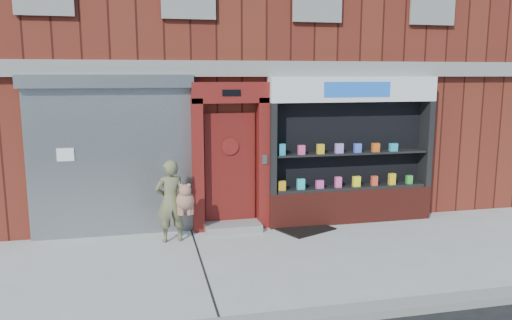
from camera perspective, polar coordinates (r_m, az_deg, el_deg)
name	(u,v)px	position (r m, az deg, el deg)	size (l,w,h in m)	color
ground	(295,258)	(8.55, 4.43, -11.11)	(80.00, 80.00, 0.00)	#9E9E99
curb	(345,314)	(6.68, 10.13, -16.92)	(60.00, 0.30, 0.12)	gray
building	(231,39)	(13.86, -2.88, 13.70)	(12.00, 8.16, 8.00)	#5C1E15
shutter_bay	(111,146)	(9.66, -16.26, 1.50)	(3.10, 0.30, 3.04)	gray
red_door_bay	(231,157)	(9.75, -2.91, 0.40)	(1.52, 0.58, 2.90)	#5D1210
pharmacy_bay	(351,157)	(10.44, 10.77, 0.38)	(3.50, 0.41, 3.00)	maroon
woman	(173,201)	(9.24, -9.49, -4.61)	(0.72, 0.49, 1.52)	#676844
doormat	(306,229)	(10.04, 5.73, -7.86)	(1.01, 0.71, 0.03)	black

